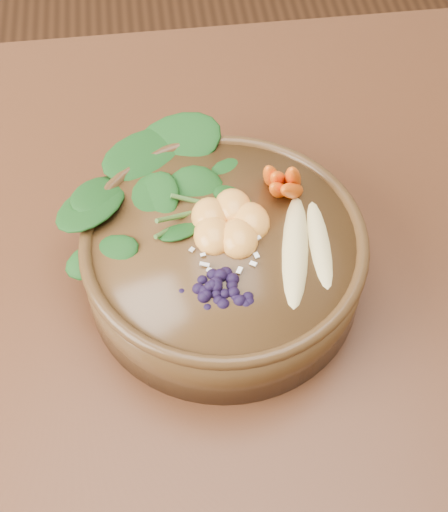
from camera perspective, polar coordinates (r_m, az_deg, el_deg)
The scene contains 9 objects.
ground at distance 1.54m, azimuth 2.83°, elevation -16.30°, with size 4.00×4.00×0.00m, color #381E0F.
dining_table at distance 0.95m, azimuth 4.39°, elevation -2.58°, with size 1.60×0.90×0.75m.
stoneware_bowl at distance 0.81m, azimuth -0.00°, elevation -0.42°, with size 0.32×0.32×0.08m, color #4B331C.
kale_heap at distance 0.81m, azimuth -2.64°, elevation 6.55°, with size 0.21×0.18×0.05m, color #194617, non-canonical shape.
carrot_cluster at distance 0.79m, azimuth 5.13°, elevation 7.54°, with size 0.07×0.07×0.09m, color orange, non-canonical shape.
banana_halves at distance 0.76m, azimuth 6.79°, elevation 1.43°, with size 0.08×0.17×0.03m.
mandarin_cluster at distance 0.77m, azimuth 0.41°, elevation 3.31°, with size 0.09×0.10×0.03m, color #EE9739, non-canonical shape.
blueberry_pile at distance 0.72m, azimuth -0.65°, elevation -1.59°, with size 0.15×0.11×0.04m, color black, non-canonical shape.
coconut_flakes at distance 0.76m, azimuth -0.12°, elevation 0.32°, with size 0.10×0.08×0.01m, color white, non-canonical shape.
Camera 1 is at (-0.14, -0.52, 1.45)m, focal length 50.00 mm.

